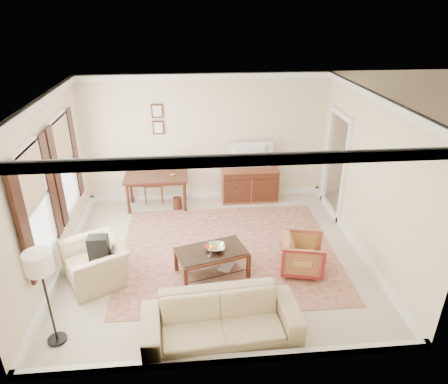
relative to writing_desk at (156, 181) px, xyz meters
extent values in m
cube|color=beige|center=(1.16, -2.05, -0.65)|extent=(5.50, 5.00, 0.01)
cube|color=white|center=(1.16, -2.05, 2.25)|extent=(5.50, 5.00, 0.01)
cube|color=#F5E8C8|center=(1.16, 0.45, 0.80)|extent=(5.50, 0.01, 2.90)
cube|color=#F5E8C8|center=(1.16, -4.55, 0.80)|extent=(5.50, 0.01, 2.90)
cube|color=#F5E8C8|center=(-1.59, -2.05, 0.80)|extent=(0.01, 5.00, 2.90)
cube|color=#F5E8C8|center=(3.91, -2.05, 0.80)|extent=(0.01, 5.00, 2.90)
cube|color=beige|center=(5.41, -0.90, -0.65)|extent=(3.00, 2.70, 0.01)
cube|color=maroon|center=(1.41, -1.95, -0.65)|extent=(4.02, 3.45, 0.01)
cube|color=#482114|center=(0.00, 0.00, 0.09)|extent=(1.39, 0.70, 0.05)
cylinder|color=#482114|center=(-0.62, -0.27, -0.30)|extent=(0.07, 0.07, 0.71)
cylinder|color=#482114|center=(0.62, -0.27, -0.30)|extent=(0.07, 0.07, 0.71)
cylinder|color=#482114|center=(-0.62, 0.27, -0.30)|extent=(0.07, 0.07, 0.71)
cylinder|color=#482114|center=(0.62, 0.27, -0.30)|extent=(0.07, 0.07, 0.71)
cube|color=brown|center=(2.13, 0.17, -0.25)|extent=(1.30, 0.50, 0.80)
imported|color=black|center=(2.13, 0.15, 0.65)|extent=(1.00, 0.58, 0.13)
cube|color=#482114|center=(1.06, -2.62, -0.20)|extent=(1.30, 0.97, 0.04)
cube|color=silver|center=(1.06, -2.62, -0.17)|extent=(1.22, 0.89, 0.01)
cube|color=silver|center=(1.06, -2.62, -0.49)|extent=(1.20, 0.87, 0.02)
cube|color=#482114|center=(0.62, -3.07, -0.43)|extent=(0.07, 0.07, 0.45)
cube|color=#482114|center=(1.68, -2.77, -0.43)|extent=(0.07, 0.07, 0.45)
cube|color=#482114|center=(0.45, -2.47, -0.43)|extent=(0.07, 0.07, 0.45)
cube|color=#482114|center=(1.51, -2.17, -0.43)|extent=(0.07, 0.07, 0.45)
imported|color=silver|center=(1.14, -2.60, -0.11)|extent=(0.42, 0.42, 0.10)
imported|color=brown|center=(0.82, -2.60, -0.46)|extent=(0.27, 0.14, 0.38)
imported|color=brown|center=(1.21, -2.62, -0.47)|extent=(0.26, 0.15, 0.38)
imported|color=maroon|center=(2.63, -2.66, -0.29)|extent=(0.81, 0.84, 0.73)
imported|color=tan|center=(-0.87, -2.59, -0.20)|extent=(1.08, 1.23, 0.90)
cube|color=black|center=(-0.78, -2.60, 0.04)|extent=(0.33, 0.38, 0.40)
imported|color=tan|center=(1.10, -4.05, -0.23)|extent=(2.21, 0.79, 0.85)
cylinder|color=black|center=(-1.18, -3.92, -0.63)|extent=(0.26, 0.26, 0.04)
cylinder|color=black|center=(-1.18, -3.92, -0.02)|extent=(0.03, 0.03, 1.23)
cylinder|color=silver|center=(-1.18, -3.92, 0.67)|extent=(0.36, 0.36, 0.28)
camera|label=1|loc=(0.75, -8.23, 3.63)|focal=32.00mm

